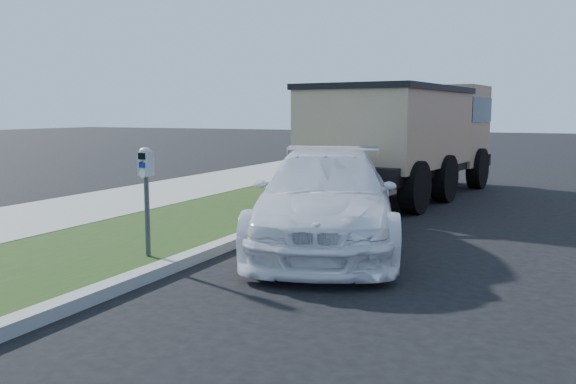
% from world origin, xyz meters
% --- Properties ---
extents(ground, '(120.00, 120.00, 0.00)m').
position_xyz_m(ground, '(0.00, 0.00, 0.00)').
color(ground, black).
rests_on(ground, ground).
extents(streetside, '(6.12, 50.00, 0.15)m').
position_xyz_m(streetside, '(-5.57, 2.00, 0.07)').
color(streetside, gray).
rests_on(streetside, ground).
extents(parking_meter, '(0.23, 0.17, 1.50)m').
position_xyz_m(parking_meter, '(-3.07, -0.04, 1.23)').
color(parking_meter, '#3F4247').
rests_on(parking_meter, ground).
extents(white_wagon, '(3.67, 5.62, 1.51)m').
position_xyz_m(white_wagon, '(-1.29, 2.24, 0.76)').
color(white_wagon, white).
rests_on(white_wagon, ground).
extents(dump_truck, '(3.61, 7.55, 2.85)m').
position_xyz_m(dump_truck, '(-1.68, 8.89, 1.61)').
color(dump_truck, black).
rests_on(dump_truck, ground).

